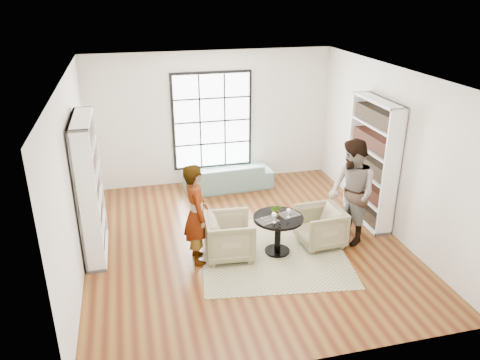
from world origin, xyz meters
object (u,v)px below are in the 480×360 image
object	(u,v)px
pedestal_table	(278,227)
flower_centerpiece	(276,211)
armchair_left	(230,237)
person_left	(196,214)
wine_glass_right	(289,211)
wine_glass_left	(274,215)
person_right	(352,192)
sofa	(228,176)
armchair_right	(320,226)

from	to	relation	value
pedestal_table	flower_centerpiece	size ratio (longest dim) A/B	3.96
armchair_left	person_left	xyz separation A→B (m)	(-0.55, 0.00, 0.49)
person_left	wine_glass_right	distance (m)	1.54
pedestal_table	wine_glass_left	distance (m)	0.38
pedestal_table	wine_glass_right	bearing A→B (deg)	-18.08
person_right	wine_glass_left	size ratio (longest dim) A/B	10.00
armchair_left	wine_glass_right	world-z (taller)	wine_glass_right
person_left	wine_glass_right	world-z (taller)	person_left
wine_glass_right	person_right	bearing A→B (deg)	7.09
sofa	wine_glass_right	bearing A→B (deg)	93.99
armchair_left	wine_glass_left	xyz separation A→B (m)	(0.70, -0.26, 0.45)
armchair_left	wine_glass_left	world-z (taller)	wine_glass_left
armchair_left	wine_glass_left	size ratio (longest dim) A/B	4.28
person_left	sofa	bearing A→B (deg)	-25.52
flower_centerpiece	armchair_left	bearing A→B (deg)	175.89
person_right	wine_glass_left	xyz separation A→B (m)	(-1.50, -0.26, -0.13)
wine_glass_right	flower_centerpiece	world-z (taller)	flower_centerpiece
pedestal_table	wine_glass_left	bearing A→B (deg)	-128.23
wine_glass_left	armchair_left	bearing A→B (deg)	159.77
pedestal_table	armchair_right	world-z (taller)	armchair_right
sofa	person_right	distance (m)	3.32
person_left	person_right	size ratio (longest dim) A/B	0.91
wine_glass_left	pedestal_table	bearing A→B (deg)	51.77
pedestal_table	wine_glass_left	world-z (taller)	wine_glass_left
person_left	wine_glass_right	size ratio (longest dim) A/B	10.00
person_right	flower_centerpiece	xyz separation A→B (m)	(-1.40, -0.06, -0.16)
person_right	armchair_right	bearing A→B (deg)	-93.02
sofa	armchair_right	xyz separation A→B (m)	(1.05, -2.83, 0.06)
person_right	person_left	bearing A→B (deg)	-92.88
sofa	person_left	size ratio (longest dim) A/B	1.14
wine_glass_left	flower_centerpiece	bearing A→B (deg)	63.84
armchair_right	person_left	bearing A→B (deg)	-92.98
pedestal_table	person_left	world-z (taller)	person_left
person_right	wine_glass_right	xyz separation A→B (m)	(-1.21, -0.15, -0.14)
armchair_left	wine_glass_left	distance (m)	0.87
pedestal_table	wine_glass_right	distance (m)	0.35
armchair_right	wine_glass_right	world-z (taller)	wine_glass_right
armchair_right	wine_glass_left	size ratio (longest dim) A/B	4.03
sofa	armchair_right	world-z (taller)	armchair_right
sofa	person_left	distance (m)	3.11
pedestal_table	sofa	bearing A→B (deg)	94.46
wine_glass_left	person_left	bearing A→B (deg)	168.37
sofa	armchair_right	distance (m)	3.02
wine_glass_right	wine_glass_left	bearing A→B (deg)	-158.69
armchair_right	person_left	world-z (taller)	person_left
sofa	wine_glass_right	xyz separation A→B (m)	(0.39, -2.98, 0.52)
sofa	flower_centerpiece	size ratio (longest dim) A/B	9.11
pedestal_table	sofa	xyz separation A→B (m)	(-0.23, 2.93, -0.21)
armchair_right	person_left	size ratio (longest dim) A/B	0.44
armchair_left	person_right	world-z (taller)	person_right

